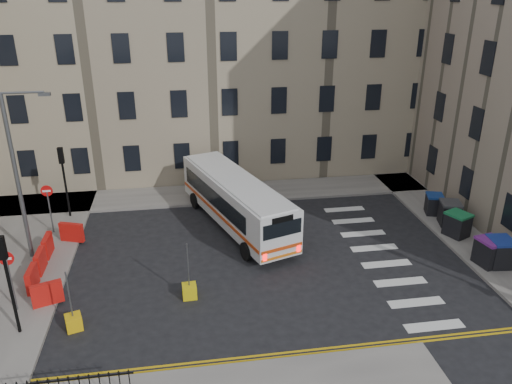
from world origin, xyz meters
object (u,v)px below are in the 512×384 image
object	(u,v)px
streetlamp	(17,176)
bollard_chevron	(190,291)
bus	(236,200)
wheelie_bin_b	(489,252)
wheelie_bin_a	(500,252)
bollard_yellow	(74,322)
wheelie_bin_e	(434,204)
wheelie_bin_d	(450,213)
wheelie_bin_c	(457,224)

from	to	relation	value
streetlamp	bollard_chevron	world-z (taller)	streetlamp
bus	wheelie_bin_b	distance (m)	12.92
bus	wheelie_bin_a	distance (m)	13.37
wheelie_bin_a	wheelie_bin_b	xyz separation A→B (m)	(-0.45, 0.12, -0.02)
bollard_yellow	bollard_chevron	bearing A→B (deg)	17.77
streetlamp	bollard_yellow	distance (m)	7.79
streetlamp	bollard_chevron	distance (m)	9.66
wheelie_bin_e	bollard_yellow	distance (m)	20.26
streetlamp	wheelie_bin_e	xyz separation A→B (m)	(21.81, 1.57, -3.60)
bollard_yellow	wheelie_bin_a	bearing A→B (deg)	4.91
wheelie_bin_b	wheelie_bin_e	xyz separation A→B (m)	(0.19, 5.77, -0.08)
wheelie_bin_a	wheelie_bin_d	bearing A→B (deg)	97.49
wheelie_bin_c	wheelie_bin_d	size ratio (longest dim) A/B	1.03
bus	wheelie_bin_a	world-z (taller)	bus
wheelie_bin_b	bollard_chevron	xyz separation A→B (m)	(-14.09, -0.30, -0.51)
wheelie_bin_a	bollard_yellow	world-z (taller)	wheelie_bin_a
wheelie_bin_e	wheelie_bin_d	bearing A→B (deg)	-67.50
wheelie_bin_b	bollard_yellow	distance (m)	18.71
wheelie_bin_a	bollard_yellow	size ratio (longest dim) A/B	2.26
streetlamp	bollard_yellow	world-z (taller)	streetlamp
streetlamp	wheelie_bin_a	distance (m)	22.75
streetlamp	wheelie_bin_b	bearing A→B (deg)	-10.99
wheelie_bin_c	bollard_yellow	size ratio (longest dim) A/B	2.46
wheelie_bin_d	wheelie_bin_e	size ratio (longest dim) A/B	1.13
bollard_chevron	wheelie_bin_c	bearing A→B (deg)	13.09
bus	wheelie_bin_b	xyz separation A→B (m)	(11.30, -6.22, -0.77)
wheelie_bin_c	streetlamp	bearing A→B (deg)	152.60
bus	bollard_chevron	bearing A→B (deg)	-131.67
wheelie_bin_a	wheelie_bin_e	world-z (taller)	wheelie_bin_a
streetlamp	wheelie_bin_a	xyz separation A→B (m)	(22.06, -4.31, -3.50)
streetlamp	wheelie_bin_c	distance (m)	22.00
bus	wheelie_bin_b	world-z (taller)	bus
wheelie_bin_a	streetlamp	bearing A→B (deg)	175.03
bus	wheelie_bin_e	world-z (taller)	bus
wheelie_bin_d	bollard_yellow	world-z (taller)	wheelie_bin_d
bollard_chevron	wheelie_bin_e	bearing A→B (deg)	23.03
wheelie_bin_c	wheelie_bin_e	world-z (taller)	wheelie_bin_c
wheelie_bin_b	bollard_yellow	xyz separation A→B (m)	(-18.62, -1.75, -0.51)
wheelie_bin_b	wheelie_bin_e	size ratio (longest dim) A/B	1.08
wheelie_bin_e	bollard_chevron	bearing A→B (deg)	-140.29
wheelie_bin_b	bollard_chevron	distance (m)	14.10
wheelie_bin_d	bollard_chevron	bearing A→B (deg)	-146.84
streetlamp	bollard_yellow	xyz separation A→B (m)	(3.00, -5.95, -4.04)
bus	bollard_yellow	world-z (taller)	bus
wheelie_bin_c	bus	bearing A→B (deg)	139.90
streetlamp	wheelie_bin_b	world-z (taller)	streetlamp
bus	bollard_chevron	world-z (taller)	bus
bus	wheelie_bin_a	bearing A→B (deg)	-46.86
wheelie_bin_a	bollard_yellow	bearing A→B (deg)	-169.00
bus	bollard_chevron	xyz separation A→B (m)	(-2.79, -6.53, -1.29)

